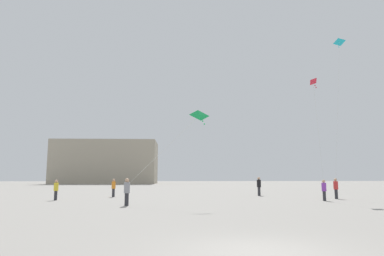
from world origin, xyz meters
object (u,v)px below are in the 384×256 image
(building_left_hall, at_px, (107,163))
(person_in_red, at_px, (336,187))
(person_in_grey, at_px, (127,191))
(kite_cyan_delta, at_px, (339,48))
(person_in_orange, at_px, (114,187))
(person_in_purple, at_px, (324,189))
(person_in_black, at_px, (259,185))
(kite_crimson_delta, at_px, (313,85))
(person_in_yellow, at_px, (56,189))
(kite_emerald_delta, at_px, (199,117))

(building_left_hall, bearing_deg, person_in_red, -66.47)
(person_in_grey, distance_m, kite_cyan_delta, 25.12)
(person_in_orange, distance_m, person_in_purple, 18.60)
(person_in_black, distance_m, kite_crimson_delta, 11.28)
(person_in_orange, xyz_separation_m, person_in_grey, (2.36, -10.32, 0.05))
(person_in_yellow, distance_m, person_in_red, 23.40)
(person_in_yellow, relative_size, kite_cyan_delta, 0.12)
(person_in_grey, distance_m, kite_emerald_delta, 6.83)
(person_in_grey, relative_size, building_left_hall, 0.06)
(person_in_grey, bearing_deg, kite_crimson_delta, -31.29)
(kite_cyan_delta, distance_m, building_left_hall, 77.56)
(person_in_orange, height_order, kite_emerald_delta, kite_emerald_delta)
(person_in_orange, relative_size, building_left_hall, 0.06)
(person_in_orange, height_order, person_in_black, person_in_black)
(person_in_orange, xyz_separation_m, person_in_black, (14.24, 1.10, 0.09))
(person_in_grey, distance_m, kite_crimson_delta, 18.42)
(kite_crimson_delta, bearing_deg, person_in_purple, -100.40)
(building_left_hall, bearing_deg, person_in_grey, -79.67)
(building_left_hall, bearing_deg, person_in_black, -68.55)
(person_in_orange, xyz_separation_m, kite_emerald_delta, (7.07, -10.49, 4.99))
(person_in_black, distance_m, kite_emerald_delta, 14.47)
(person_in_yellow, distance_m, kite_crimson_delta, 23.37)
(person_in_grey, height_order, kite_crimson_delta, kite_crimson_delta)
(person_in_black, relative_size, kite_cyan_delta, 0.13)
(person_in_black, bearing_deg, person_in_grey, -143.97)
(kite_crimson_delta, height_order, building_left_hall, building_left_hall)
(person_in_red, bearing_deg, person_in_black, 126.17)
(person_in_orange, xyz_separation_m, person_in_red, (19.46, -4.44, 0.04))
(person_in_orange, distance_m, kite_crimson_delta, 20.40)
(person_in_grey, relative_size, kite_emerald_delta, 0.33)
(person_in_orange, distance_m, person_in_yellow, 5.92)
(person_in_red, distance_m, building_left_hall, 78.48)
(person_in_grey, bearing_deg, person_in_black, -6.35)
(person_in_yellow, relative_size, person_in_purple, 1.00)
(person_in_purple, height_order, kite_cyan_delta, kite_cyan_delta)
(person_in_purple, distance_m, kite_emerald_delta, 12.01)
(person_in_purple, relative_size, kite_emerald_delta, 0.31)
(kite_crimson_delta, bearing_deg, person_in_red, 19.32)
(person_in_orange, bearing_deg, person_in_yellow, -155.22)
(person_in_red, relative_size, kite_cyan_delta, 0.12)
(person_in_yellow, height_order, person_in_red, person_in_red)
(person_in_yellow, distance_m, kite_cyan_delta, 29.24)
(person_in_yellow, xyz_separation_m, building_left_hall, (-7.86, 71.78, 5.04))
(person_in_purple, height_order, kite_crimson_delta, kite_crimson_delta)
(kite_crimson_delta, relative_size, building_left_hall, 0.32)
(person_in_grey, xyz_separation_m, building_left_hall, (-14.16, 77.68, 4.97))
(person_in_grey, bearing_deg, building_left_hall, 50.13)
(person_in_grey, bearing_deg, kite_cyan_delta, -27.08)
(person_in_yellow, bearing_deg, person_in_red, 64.65)
(building_left_hall, bearing_deg, person_in_orange, -80.06)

